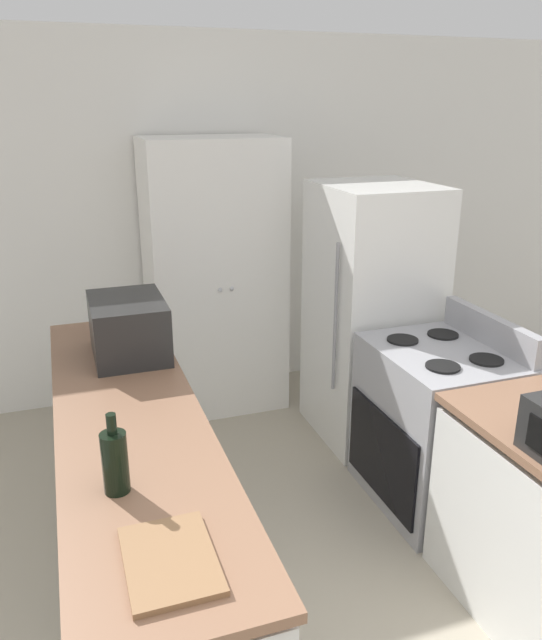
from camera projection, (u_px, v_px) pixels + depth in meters
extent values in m
cube|color=white|center=(202.00, 222.00, 4.58)|extent=(7.00, 0.06, 2.60)
cube|color=silver|center=(137.00, 511.00, 2.77)|extent=(0.58, 2.44, 0.83)
cube|color=#896047|center=(129.00, 417.00, 2.62)|extent=(0.60, 2.49, 0.04)
cube|color=white|center=(215.00, 278.00, 4.39)|extent=(0.92, 0.58, 1.92)
sphere|color=#B2B2B7|center=(220.00, 290.00, 4.11)|extent=(0.03, 0.03, 0.03)
sphere|color=#B2B2B7|center=(232.00, 289.00, 4.14)|extent=(0.03, 0.03, 0.03)
cube|color=#9E9EA3|center=(435.00, 427.00, 3.42)|extent=(0.64, 0.80, 0.90)
cube|color=black|center=(381.00, 455.00, 3.35)|extent=(0.02, 0.70, 0.50)
cube|color=#9E9EA3|center=(491.00, 330.00, 3.33)|extent=(0.06, 0.76, 0.16)
cylinder|color=black|center=(443.00, 366.00, 3.06)|extent=(0.17, 0.17, 0.01)
cylinder|color=black|center=(403.00, 340.00, 3.40)|extent=(0.17, 0.17, 0.01)
cylinder|color=black|center=(486.00, 360.00, 3.14)|extent=(0.17, 0.17, 0.01)
cylinder|color=black|center=(443.00, 334.00, 3.48)|extent=(0.17, 0.17, 0.01)
cube|color=white|center=(371.00, 315.00, 4.02)|extent=(0.66, 0.76, 1.67)
cylinder|color=gray|center=(335.00, 319.00, 3.70)|extent=(0.02, 0.02, 0.92)
cube|color=black|center=(128.00, 327.00, 3.17)|extent=(0.36, 0.50, 0.30)
cube|color=black|center=(166.00, 326.00, 3.19)|extent=(0.01, 0.31, 0.21)
cylinder|color=black|center=(115.00, 463.00, 2.06)|extent=(0.09, 0.09, 0.22)
cylinder|color=black|center=(111.00, 424.00, 2.01)|extent=(0.03, 0.03, 0.07)
cube|color=#8E6642|center=(170.00, 560.00, 1.76)|extent=(0.25, 0.36, 0.02)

